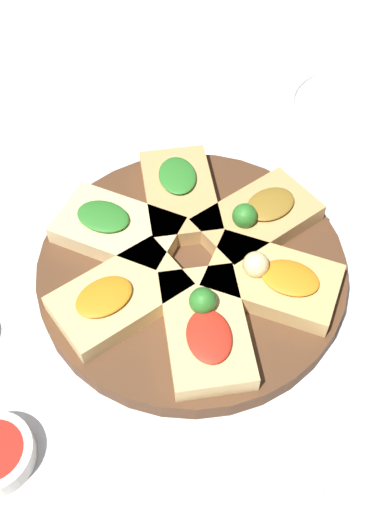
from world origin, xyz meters
TOP-DOWN VIEW (x-y plane):
  - ground_plane at (0.00, 0.00)m, footprint 3.00×3.00m
  - serving_board at (0.00, 0.00)m, footprint 0.37×0.37m
  - focaccia_slice_0 at (0.05, -0.08)m, footprint 0.15×0.17m
  - focaccia_slice_1 at (0.10, 0.00)m, footprint 0.15×0.09m
  - focaccia_slice_2 at (0.04, 0.09)m, footprint 0.14×0.17m
  - focaccia_slice_3 at (-0.05, 0.09)m, footprint 0.15×0.17m
  - focaccia_slice_4 at (-0.10, -0.00)m, footprint 0.15×0.09m
  - focaccia_slice_5 at (-0.04, -0.09)m, footprint 0.14×0.17m
  - plate_right at (0.37, 0.11)m, footprint 0.19×0.19m

SIDE VIEW (x-z plane):
  - ground_plane at x=0.00m, z-range 0.00..0.00m
  - plate_right at x=0.37m, z-range 0.00..0.02m
  - serving_board at x=0.00m, z-range 0.00..0.03m
  - focaccia_slice_2 at x=0.04m, z-range 0.02..0.06m
  - focaccia_slice_3 at x=-0.05m, z-range 0.02..0.06m
  - focaccia_slice_4 at x=-0.10m, z-range 0.02..0.06m
  - focaccia_slice_0 at x=0.05m, z-range 0.02..0.06m
  - focaccia_slice_1 at x=0.10m, z-range 0.02..0.06m
  - focaccia_slice_5 at x=-0.04m, z-range 0.02..0.06m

